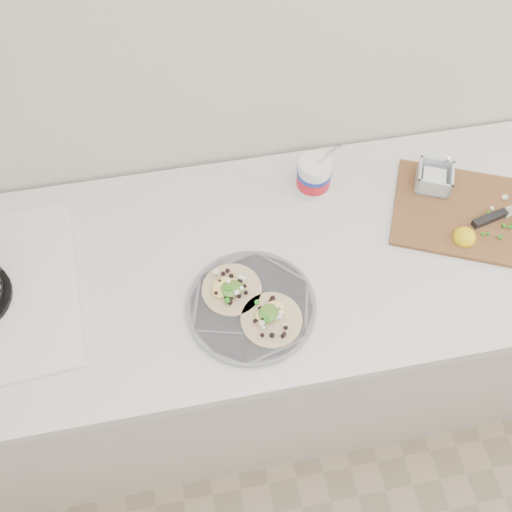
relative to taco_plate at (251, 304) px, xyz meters
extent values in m
cube|color=beige|center=(0.11, 0.44, 0.38)|extent=(3.50, 0.05, 2.60)
cube|color=silver|center=(0.11, 0.15, -0.49)|extent=(2.40, 0.62, 0.86)
cube|color=silver|center=(0.11, 0.13, -0.04)|extent=(2.44, 0.66, 0.04)
cylinder|color=slate|center=(0.00, 0.00, -0.01)|extent=(0.28, 0.28, 0.01)
cylinder|color=slate|center=(0.00, 0.00, -0.01)|extent=(0.30, 0.30, 0.00)
cylinder|color=white|center=(0.22, 0.32, 0.03)|extent=(0.08, 0.08, 0.10)
cylinder|color=red|center=(0.22, 0.32, 0.03)|extent=(0.09, 0.09, 0.04)
cylinder|color=#192D99|center=(0.22, 0.32, 0.05)|extent=(0.09, 0.09, 0.01)
cube|color=brown|center=(0.61, 0.15, -0.01)|extent=(0.49, 0.42, 0.01)
cube|color=white|center=(0.53, 0.27, 0.01)|extent=(0.06, 0.06, 0.03)
ellipsoid|color=yellow|center=(0.55, 0.08, 0.01)|extent=(0.06, 0.06, 0.05)
cube|color=black|center=(0.63, 0.13, 0.00)|extent=(0.10, 0.04, 0.02)
camera|label=1|loc=(-0.10, -0.60, 1.15)|focal=40.00mm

